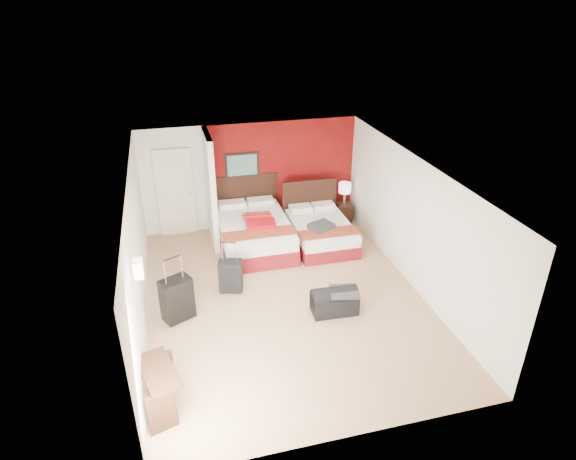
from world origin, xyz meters
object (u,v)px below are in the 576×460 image
object	(u,v)px
suitcase_navy	(174,309)
nightstand	(343,213)
red_suitcase_open	(259,220)
bed_left	(254,234)
table_lamp	(345,193)
desk	(161,390)
bed_right	(321,233)
suitcase_black	(177,300)
suitcase_charcoal	(231,277)
duffel_bag	(334,302)

from	to	relation	value
suitcase_navy	nightstand	bearing A→B (deg)	6.96
red_suitcase_open	nightstand	bearing A→B (deg)	24.24
bed_left	suitcase_navy	distance (m)	2.91
table_lamp	desk	distance (m)	6.68
bed_right	table_lamp	distance (m)	1.37
bed_right	desk	size ratio (longest dim) A/B	2.09
suitcase_black	nightstand	bearing A→B (deg)	9.83
bed_left	table_lamp	world-z (taller)	table_lamp
bed_left	bed_right	size ratio (longest dim) A/B	1.21
suitcase_charcoal	duffel_bag	distance (m)	2.02
desk	bed_right	bearing A→B (deg)	31.16
table_lamp	red_suitcase_open	bearing A→B (deg)	-160.65
bed_left	duffel_bag	distance (m)	2.89
red_suitcase_open	suitcase_black	xyz separation A→B (m)	(-1.88, -2.14, -0.31)
nightstand	suitcase_black	bearing A→B (deg)	-139.77
bed_left	suitcase_charcoal	distance (m)	1.78
red_suitcase_open	suitcase_charcoal	size ratio (longest dim) A/B	1.34
nightstand	red_suitcase_open	bearing A→B (deg)	-155.77
red_suitcase_open	suitcase_charcoal	xyz separation A→B (m)	(-0.86, -1.51, -0.39)
red_suitcase_open	duffel_bag	world-z (taller)	red_suitcase_open
red_suitcase_open	bed_right	bearing A→B (deg)	-0.52
red_suitcase_open	nightstand	xyz separation A→B (m)	(2.26, 0.79, -0.45)
suitcase_black	suitcase_charcoal	bearing A→B (deg)	6.03
nightstand	suitcase_charcoal	size ratio (longest dim) A/B	0.78
table_lamp	suitcase_charcoal	xyz separation A→B (m)	(-3.12, -2.31, -0.44)
bed_right	table_lamp	xyz separation A→B (m)	(0.88, 0.92, 0.49)
bed_right	suitcase_navy	size ratio (longest dim) A/B	3.92
bed_right	suitcase_navy	world-z (taller)	bed_right
table_lamp	suitcase_black	xyz separation A→B (m)	(-4.14, -2.93, -0.37)
suitcase_charcoal	duffel_bag	bearing A→B (deg)	-18.35
bed_right	suitcase_navy	xyz separation A→B (m)	(-3.33, -2.01, -0.04)
suitcase_black	duffel_bag	world-z (taller)	suitcase_black
nightstand	duffel_bag	xyz separation A→B (m)	(-1.43, -3.42, -0.04)
bed_left	bed_right	distance (m)	1.50
suitcase_navy	suitcase_black	bearing A→B (deg)	-29.71
bed_left	red_suitcase_open	distance (m)	0.40
suitcase_black	duffel_bag	size ratio (longest dim) A/B	0.96
bed_right	nightstand	distance (m)	1.28
red_suitcase_open	nightstand	distance (m)	2.44
suitcase_navy	red_suitcase_open	bearing A→B (deg)	19.70
duffel_bag	desk	distance (m)	3.39
bed_right	nightstand	size ratio (longest dim) A/B	3.60
red_suitcase_open	desk	xyz separation A→B (m)	(-2.20, -4.16, -0.35)
bed_right	red_suitcase_open	size ratio (longest dim) A/B	2.10
table_lamp	suitcase_navy	world-z (taller)	table_lamp
bed_right	suitcase_black	bearing A→B (deg)	-148.26
red_suitcase_open	suitcase_navy	size ratio (longest dim) A/B	1.86
table_lamp	suitcase_navy	xyz separation A→B (m)	(-4.21, -2.93, -0.53)
table_lamp	suitcase_black	distance (m)	5.08
suitcase_black	table_lamp	bearing A→B (deg)	9.83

